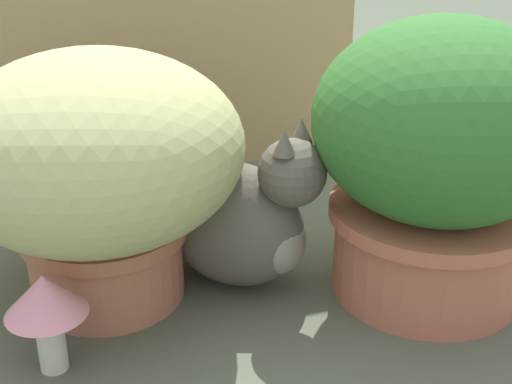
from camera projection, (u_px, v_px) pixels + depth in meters
name	position (u px, v px, depth m)	size (l,w,h in m)	color
ground_plane	(226.00, 294.00, 1.20)	(6.00, 6.00, 0.00)	#525A47
grass_planter	(97.00, 163.00, 1.11)	(0.47, 0.47, 0.42)	#BA6D52
leafy_planter	(439.00, 153.00, 1.12)	(0.41, 0.41, 0.46)	#BE674F
cat	(241.00, 219.00, 1.19)	(0.30, 0.35, 0.32)	#5B5448
mushroom_ornament_pink	(46.00, 302.00, 0.98)	(0.12, 0.12, 0.16)	silver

